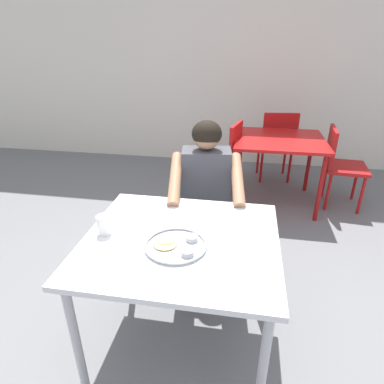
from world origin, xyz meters
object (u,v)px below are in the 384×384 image
(table_foreground, at_px, (181,251))
(drinking_cup, at_px, (104,224))
(table_background_red, at_px, (279,146))
(chair_red_right, at_px, (340,161))
(chair_red_far, at_px, (277,141))
(diner_foreground, at_px, (206,191))
(chair_red_left, at_px, (224,157))
(thali_tray, at_px, (176,245))
(chair_foreground, at_px, (206,204))

(table_foreground, distance_m, drinking_cup, 0.43)
(table_foreground, bearing_deg, table_background_red, 72.17)
(chair_red_right, height_order, chair_red_far, chair_red_far)
(chair_red_right, bearing_deg, diner_foreground, -131.39)
(table_foreground, relative_size, chair_red_left, 1.13)
(thali_tray, distance_m, chair_red_left, 2.07)
(table_background_red, height_order, chair_red_far, chair_red_far)
(table_foreground, relative_size, drinking_cup, 9.73)
(table_foreground, distance_m, diner_foreground, 0.66)
(chair_foreground, distance_m, chair_red_far, 1.88)
(diner_foreground, relative_size, chair_red_left, 1.34)
(diner_foreground, xyz_separation_m, table_background_red, (0.60, 1.37, -0.07))
(diner_foreground, relative_size, chair_red_far, 1.34)
(thali_tray, distance_m, table_background_red, 2.20)
(chair_foreground, xyz_separation_m, chair_red_far, (0.66, 1.76, 0.02))
(chair_red_left, xyz_separation_m, chair_red_far, (0.60, 0.67, 0.01))
(chair_foreground, bearing_deg, chair_red_right, 43.36)
(chair_red_right, bearing_deg, chair_red_left, -175.18)
(thali_tray, xyz_separation_m, diner_foreground, (0.05, 0.73, -0.04))
(diner_foreground, bearing_deg, chair_red_left, 88.53)
(chair_foreground, relative_size, diner_foreground, 0.70)
(table_foreground, height_order, table_background_red, table_foreground)
(diner_foreground, distance_m, chair_red_right, 1.90)
(table_background_red, bearing_deg, table_foreground, -107.83)
(chair_foreground, height_order, table_background_red, chair_foreground)
(thali_tray, bearing_deg, chair_foreground, 88.10)
(table_foreground, xyz_separation_m, chair_foreground, (0.02, 0.87, -0.17))
(diner_foreground, bearing_deg, table_background_red, 66.21)
(thali_tray, bearing_deg, table_foreground, 85.06)
(chair_red_right, relative_size, chair_red_far, 0.95)
(table_foreground, height_order, chair_red_right, chair_red_right)
(table_foreground, height_order, thali_tray, thali_tray)
(drinking_cup, bearing_deg, thali_tray, -9.35)
(table_foreground, height_order, diner_foreground, diner_foreground)
(drinking_cup, xyz_separation_m, chair_red_right, (1.70, 2.09, -0.31))
(chair_red_far, bearing_deg, diner_foreground, -107.84)
(table_foreground, relative_size, table_background_red, 1.09)
(thali_tray, relative_size, chair_red_left, 0.35)
(thali_tray, xyz_separation_m, chair_red_far, (0.69, 2.71, -0.24))
(drinking_cup, xyz_separation_m, chair_red_far, (1.09, 2.65, -0.28))
(table_foreground, height_order, chair_red_far, chair_red_far)
(drinking_cup, relative_size, chair_red_right, 0.12)
(chair_foreground, bearing_deg, drinking_cup, -116.06)
(diner_foreground, bearing_deg, chair_red_far, 72.16)
(chair_red_left, bearing_deg, thali_tray, -92.45)
(table_background_red, relative_size, chair_red_left, 1.03)
(chair_red_right, bearing_deg, thali_tray, -121.22)
(chair_foreground, xyz_separation_m, table_background_red, (0.62, 1.15, 0.15))
(chair_red_left, bearing_deg, chair_red_right, 4.82)
(chair_foreground, xyz_separation_m, diner_foreground, (0.02, -0.22, 0.22))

